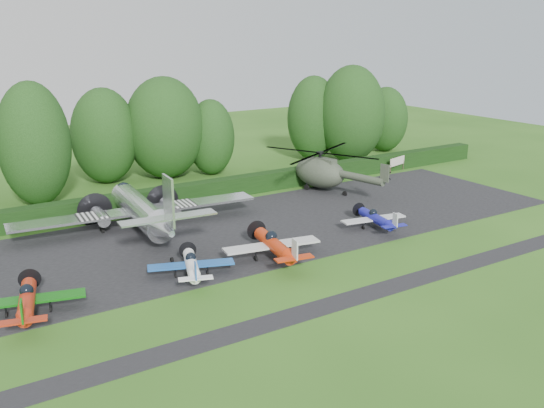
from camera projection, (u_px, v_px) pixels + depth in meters
ground at (269, 277)px, 44.14m from camera, size 160.00×160.00×0.00m
apron at (208, 238)px, 52.24m from camera, size 70.00×18.00×0.01m
taxiway_verge at (318, 309)px, 39.28m from camera, size 70.00×2.00×0.00m
hedgerow at (159, 208)px, 61.16m from camera, size 90.00×1.60×2.00m
transport_plane at (142, 211)px, 53.34m from camera, size 22.14×16.98×7.10m
light_plane_red at (27, 300)px, 37.86m from camera, size 7.05×7.41×2.71m
light_plane_white at (191, 265)px, 43.82m from camera, size 6.28×6.61×2.41m
light_plane_orange at (274, 245)px, 47.12m from camera, size 7.79×8.20×3.00m
light_plane_blue at (376, 218)px, 54.46m from camera, size 6.17×6.48×2.37m
helicopter at (320, 170)px, 66.98m from camera, size 13.55×15.86×4.36m
sign_board at (397, 162)px, 75.88m from camera, size 3.29×0.12×1.85m
tree_0 at (165, 128)px, 71.67m from camera, size 9.37×9.37×12.08m
tree_3 at (313, 118)px, 81.67m from camera, size 7.07×7.07×11.36m
tree_4 at (34, 144)px, 60.51m from camera, size 7.14×7.14×12.57m
tree_5 at (385, 119)px, 87.59m from camera, size 6.39×6.39×9.32m
tree_6 at (104, 136)px, 69.45m from camera, size 7.55×7.55×11.03m
tree_8 at (211, 137)px, 73.66m from camera, size 5.75×5.75×9.24m
tree_9 at (351, 114)px, 80.11m from camera, size 8.85×8.85×12.84m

